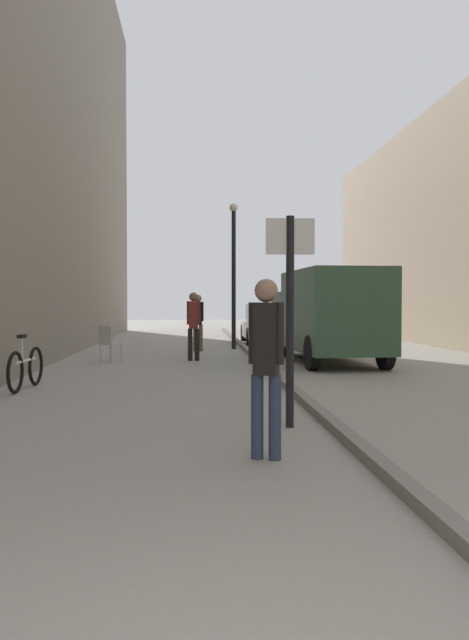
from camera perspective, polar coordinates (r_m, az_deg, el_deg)
ground_plane at (r=13.86m, az=-3.41°, el=-4.73°), size 80.00×80.00×0.00m
kerb_strip at (r=13.96m, az=3.11°, el=-4.43°), size 0.16×40.00×0.12m
pedestrian_main_foreground at (r=19.33m, az=-3.38°, el=0.14°), size 0.35×0.23×1.78m
pedestrian_mid_block at (r=6.08m, az=2.93°, el=-3.27°), size 0.34×0.26×1.77m
pedestrian_far_crossing at (r=16.28m, az=-3.79°, el=-0.12°), size 0.36×0.23×1.80m
delivery_van at (r=16.00m, az=8.57°, el=0.61°), size 2.16×5.43×2.33m
parked_car at (r=23.19m, az=3.12°, el=-0.38°), size 1.88×4.22×1.45m
street_sign_post at (r=7.64m, az=5.13°, el=1.65°), size 0.60×0.10×2.60m
lamp_post at (r=20.30m, az=-0.08°, el=5.00°), size 0.28×0.28×4.76m
bicycle_leaning at (r=11.57m, az=-18.64°, el=-4.20°), size 0.19×1.77×0.98m
cafe_chair_near_window at (r=16.18m, az=-11.53°, el=-1.90°), size 0.61×0.61×0.94m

